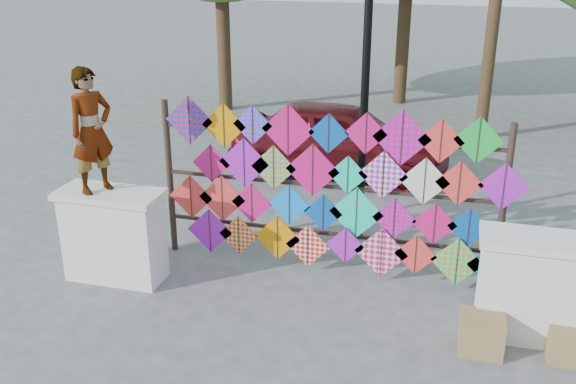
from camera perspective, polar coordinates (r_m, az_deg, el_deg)
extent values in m
plane|color=gray|center=(8.53, 2.07, -9.25)|extent=(80.00, 80.00, 0.00)
cube|color=silver|center=(9.00, -15.21, -3.98)|extent=(1.30, 0.55, 1.20)
cube|color=silver|center=(8.75, -15.62, -0.19)|extent=(1.40, 0.65, 0.08)
cube|color=silver|center=(7.97, 21.24, -8.25)|extent=(1.30, 0.55, 1.20)
cube|color=silver|center=(7.69, 21.88, -4.10)|extent=(1.40, 0.65, 0.08)
cylinder|color=black|center=(9.42, -10.46, 1.26)|extent=(0.09, 0.09, 2.30)
cylinder|color=black|center=(8.59, 18.55, -1.58)|extent=(0.09, 0.09, 2.30)
cube|color=black|center=(8.96, 3.29, -3.67)|extent=(4.60, 0.04, 0.04)
cube|color=black|center=(8.68, 3.38, 0.51)|extent=(4.60, 0.04, 0.04)
cube|color=black|center=(8.45, 3.49, 4.94)|extent=(4.60, 0.04, 0.04)
cube|color=#0749A9|center=(8.94, -8.77, 6.31)|extent=(0.69, 0.01, 0.69)
cube|color=black|center=(8.92, -8.80, 6.29)|extent=(0.01, 0.01, 0.68)
cube|color=orange|center=(8.76, -5.72, 5.89)|extent=(0.63, 0.01, 0.63)
cube|color=black|center=(8.75, -5.75, 5.87)|extent=(0.01, 0.01, 0.62)
cube|color=#0A7DF6|center=(8.62, -3.16, 5.99)|extent=(0.55, 0.01, 0.55)
cube|color=black|center=(8.60, -3.19, 5.97)|extent=(0.01, 0.01, 0.54)
cube|color=#C91267|center=(8.49, -0.01, 5.53)|extent=(0.72, 0.01, 0.72)
cube|color=black|center=(8.48, -0.03, 5.51)|extent=(0.01, 0.01, 0.71)
cube|color=#0749A9|center=(8.37, 3.63, 5.21)|extent=(0.54, 0.01, 0.54)
cube|color=black|center=(8.36, 3.61, 5.19)|extent=(0.01, 0.01, 0.53)
cube|color=#C91267|center=(8.28, 6.94, 5.19)|extent=(0.56, 0.01, 0.56)
cube|color=black|center=(8.27, 6.93, 5.16)|extent=(0.01, 0.01, 0.55)
cube|color=#C91267|center=(8.24, 10.08, 4.74)|extent=(0.75, 0.01, 0.75)
cube|color=black|center=(8.23, 10.08, 4.72)|extent=(0.01, 0.01, 0.74)
cube|color=red|center=(8.22, 13.44, 4.40)|extent=(0.58, 0.01, 0.58)
cube|color=black|center=(8.21, 13.44, 4.38)|extent=(0.01, 0.01, 0.57)
cube|color=green|center=(8.21, 16.58, 4.40)|extent=(0.61, 0.01, 0.61)
cube|color=black|center=(8.20, 16.58, 4.38)|extent=(0.01, 0.01, 0.60)
cube|color=#C91267|center=(8.95, -6.83, 2.53)|extent=(0.56, 0.01, 0.56)
cube|color=black|center=(8.94, -6.86, 2.51)|extent=(0.01, 0.01, 0.55)
cube|color=#A91AC4|center=(8.78, -3.93, 2.59)|extent=(0.72, 0.01, 0.72)
cube|color=black|center=(8.77, -3.95, 2.57)|extent=(0.01, 0.01, 0.71)
cube|color=#0DD9AC|center=(8.66, -1.29, 2.19)|extent=(0.63, 0.01, 0.63)
cube|color=black|center=(8.65, -1.31, 2.17)|extent=(0.01, 0.01, 0.62)
cube|color=#C91267|center=(8.53, 2.20, 1.94)|extent=(0.74, 0.01, 0.74)
cube|color=black|center=(8.52, 2.18, 1.92)|extent=(0.01, 0.01, 0.73)
cube|color=#0DD9AC|center=(8.45, 5.34, 1.53)|extent=(0.53, 0.01, 0.53)
cube|color=black|center=(8.44, 5.32, 1.50)|extent=(0.01, 0.01, 0.52)
cube|color=#A91AC4|center=(8.38, 8.45, 1.51)|extent=(0.65, 0.01, 0.65)
cube|color=black|center=(8.37, 8.44, 1.48)|extent=(0.01, 0.01, 0.64)
cube|color=silver|center=(8.36, 12.05, 0.92)|extent=(0.64, 0.01, 0.64)
cube|color=black|center=(8.35, 12.04, 0.90)|extent=(0.01, 0.01, 0.63)
cube|color=red|center=(8.35, 14.98, 0.73)|extent=(0.60, 0.01, 0.60)
cube|color=black|center=(8.34, 14.98, 0.70)|extent=(0.01, 0.01, 0.59)
cube|color=#A91AC4|center=(8.37, 18.63, 0.44)|extent=(0.63, 0.01, 0.63)
cube|color=black|center=(8.36, 18.63, 0.41)|extent=(0.01, 0.01, 0.61)
cube|color=red|center=(9.22, -8.61, -0.42)|extent=(0.66, 0.01, 0.66)
cube|color=black|center=(9.21, -8.64, -0.45)|extent=(0.01, 0.01, 0.65)
cube|color=red|center=(9.04, -5.86, -0.58)|extent=(0.69, 0.01, 0.69)
cube|color=black|center=(9.03, -5.89, -0.61)|extent=(0.01, 0.01, 0.68)
cube|color=#C91267|center=(8.91, -3.24, -0.99)|extent=(0.59, 0.01, 0.59)
cube|color=black|center=(8.90, -3.26, -1.02)|extent=(0.01, 0.01, 0.58)
cube|color=#0A7DF6|center=(8.75, 0.12, -1.13)|extent=(0.59, 0.01, 0.59)
cube|color=black|center=(8.74, 0.10, -1.16)|extent=(0.01, 0.01, 0.58)
cube|color=#0749A9|center=(8.68, 3.14, -1.85)|extent=(0.54, 0.01, 0.54)
cube|color=black|center=(8.67, 3.12, -1.89)|extent=(0.01, 0.01, 0.53)
cube|color=#0DD9AC|center=(8.59, 6.09, -1.88)|extent=(0.74, 0.01, 0.74)
cube|color=black|center=(8.58, 6.08, -1.91)|extent=(0.01, 0.01, 0.72)
cube|color=#C91267|center=(8.54, 9.41, -2.36)|extent=(0.58, 0.01, 0.58)
cube|color=black|center=(8.53, 9.40, -2.39)|extent=(0.01, 0.01, 0.57)
cube|color=#C91267|center=(8.53, 12.89, -2.78)|extent=(0.58, 0.01, 0.58)
cube|color=black|center=(8.51, 12.89, -2.81)|extent=(0.01, 0.01, 0.57)
cube|color=#0749A9|center=(8.53, 15.77, -3.06)|extent=(0.54, 0.01, 0.54)
cube|color=black|center=(8.52, 15.77, -3.09)|extent=(0.01, 0.01, 0.53)
cube|color=#A91AC4|center=(9.27, -6.95, -3.44)|extent=(0.68, 0.01, 0.68)
cube|color=black|center=(9.26, -6.98, -3.47)|extent=(0.01, 0.01, 0.67)
cube|color=#C91267|center=(9.14, -4.40, -3.82)|extent=(0.58, 0.01, 0.58)
cube|color=black|center=(9.13, -4.42, -3.85)|extent=(0.01, 0.01, 0.57)
cube|color=orange|center=(8.96, -0.94, -4.08)|extent=(0.66, 0.01, 0.66)
cube|color=black|center=(8.95, -0.96, -4.11)|extent=(0.01, 0.01, 0.65)
cube|color=red|center=(8.90, 1.77, -4.81)|extent=(0.63, 0.01, 0.63)
cube|color=black|center=(8.89, 1.75, -4.85)|extent=(0.01, 0.01, 0.62)
cube|color=#A91AC4|center=(8.77, 5.11, -4.74)|extent=(0.53, 0.01, 0.53)
cube|color=black|center=(8.76, 5.10, -4.78)|extent=(0.01, 0.01, 0.52)
cube|color=silver|center=(8.74, 8.28, -5.38)|extent=(0.73, 0.01, 0.73)
cube|color=black|center=(8.72, 8.27, -5.41)|extent=(0.01, 0.01, 0.72)
cube|color=red|center=(8.69, 11.27, -5.50)|extent=(0.57, 0.01, 0.57)
cube|color=black|center=(8.68, 11.27, -5.53)|extent=(0.01, 0.01, 0.56)
cube|color=orange|center=(8.70, 14.79, -6.04)|extent=(0.69, 0.01, 0.69)
cube|color=black|center=(8.69, 14.79, -6.08)|extent=(0.01, 0.01, 0.68)
cube|color=#0749A9|center=(8.72, 17.52, -6.33)|extent=(0.60, 0.01, 0.60)
cube|color=black|center=(8.71, 17.52, -6.36)|extent=(0.01, 0.01, 0.59)
cylinder|color=#4A3420|center=(17.42, -5.76, 13.51)|extent=(0.36, 0.36, 3.85)
cylinder|color=#4A3420|center=(18.35, 10.25, 14.13)|extent=(0.36, 0.36, 4.12)
cylinder|color=#4A3420|center=(15.23, 17.81, 14.58)|extent=(0.28, 0.28, 5.50)
imported|color=#99999E|center=(8.55, -17.06, 5.23)|extent=(0.62, 0.71, 1.63)
imported|color=#540E14|center=(12.60, 4.61, 4.76)|extent=(4.29, 1.85, 1.44)
cylinder|color=black|center=(9.50, 6.79, 7.66)|extent=(0.12, 0.12, 4.20)
cube|color=olive|center=(7.73, 16.82, -11.98)|extent=(0.49, 0.44, 0.44)
cube|color=olive|center=(7.93, 23.65, -12.35)|extent=(0.44, 0.40, 0.37)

